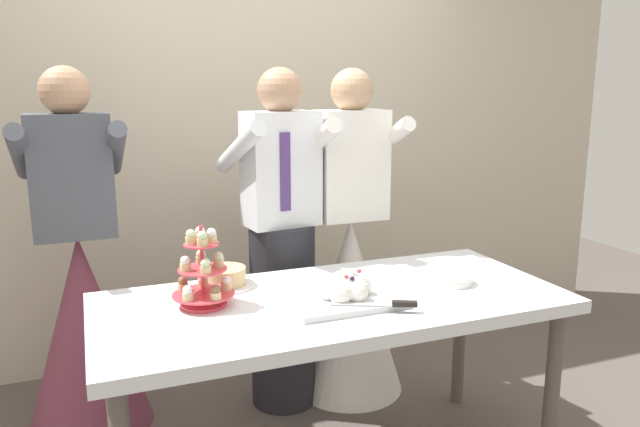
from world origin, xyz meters
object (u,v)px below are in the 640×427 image
(plate_stack, at_px, (449,278))
(main_cake_tray, at_px, (343,293))
(person_bride, at_px, (350,282))
(person_guest, at_px, (83,308))
(person_groom, at_px, (282,259))
(round_cake, at_px, (225,278))
(cupcake_stand, at_px, (203,274))
(dessert_table, at_px, (333,315))

(plate_stack, bearing_deg, main_cake_tray, -174.06)
(person_bride, bearing_deg, person_guest, 175.22)
(main_cake_tray, distance_m, person_groom, 0.73)
(round_cake, xyz_separation_m, person_guest, (-0.55, 0.49, -0.23))
(plate_stack, distance_m, person_bride, 0.73)
(main_cake_tray, xyz_separation_m, person_groom, (-0.01, 0.73, -0.07))
(cupcake_stand, relative_size, round_cake, 1.27)
(main_cake_tray, relative_size, person_groom, 0.25)
(main_cake_tray, height_order, plate_stack, main_cake_tray)
(plate_stack, xyz_separation_m, person_guest, (-1.42, 0.79, -0.21))
(main_cake_tray, distance_m, person_bride, 0.85)
(dessert_table, xyz_separation_m, person_guest, (-0.91, 0.77, -0.12))
(dessert_table, relative_size, main_cake_tray, 4.26)
(dessert_table, height_order, round_cake, round_cake)
(person_groom, bearing_deg, plate_stack, -53.30)
(person_groom, distance_m, person_bride, 0.40)
(cupcake_stand, bearing_deg, person_bride, 33.81)
(round_cake, relative_size, person_bride, 0.14)
(person_bride, relative_size, person_guest, 1.00)
(dessert_table, bearing_deg, main_cake_tray, -82.53)
(round_cake, bearing_deg, plate_stack, -19.12)
(person_groom, bearing_deg, person_bride, 1.16)
(person_groom, bearing_deg, round_cake, -134.29)
(cupcake_stand, bearing_deg, dessert_table, -10.60)
(dessert_table, bearing_deg, round_cake, 142.26)
(person_groom, height_order, person_bride, same)
(person_groom, distance_m, person_guest, 0.94)
(round_cake, xyz_separation_m, person_bride, (0.73, 0.38, -0.23))
(dessert_table, bearing_deg, plate_stack, -2.48)
(dessert_table, height_order, main_cake_tray, main_cake_tray)
(round_cake, distance_m, person_bride, 0.86)
(cupcake_stand, height_order, round_cake, cupcake_stand)
(person_guest, bearing_deg, plate_stack, -29.13)
(person_guest, bearing_deg, dessert_table, -40.17)
(plate_stack, bearing_deg, dessert_table, 177.52)
(person_bride, distance_m, person_guest, 1.29)
(dessert_table, bearing_deg, person_guest, 139.83)
(plate_stack, height_order, person_guest, person_guest)
(round_cake, bearing_deg, person_bride, 27.57)
(person_bride, bearing_deg, person_groom, -178.84)
(round_cake, bearing_deg, dessert_table, -37.74)
(dessert_table, xyz_separation_m, person_groom, (0.00, 0.66, 0.05))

